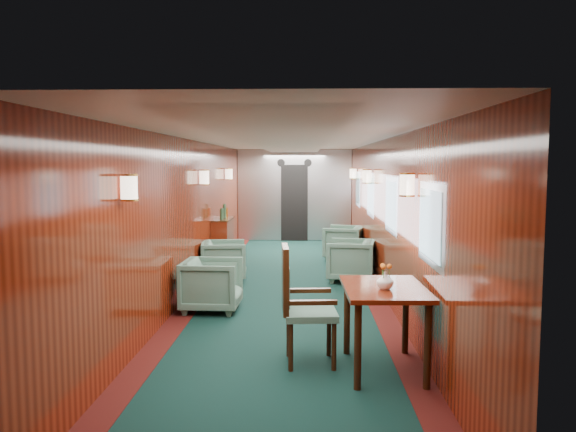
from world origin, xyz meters
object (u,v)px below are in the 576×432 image
object	(u,v)px
side_chair	(299,300)
armchair_left_far	(224,260)
armchair_right_near	(351,260)
dining_table	(384,300)
credenza	(223,242)
armchair_right_far	(344,242)
armchair_left_near	(212,285)

from	to	relation	value
side_chair	armchair_left_far	world-z (taller)	side_chair
side_chair	armchair_right_near	xyz separation A→B (m)	(0.84, 4.05, -0.29)
dining_table	side_chair	xyz separation A→B (m)	(-0.83, 0.16, -0.05)
credenza	armchair_right_far	distance (m)	2.60
armchair_left_far	armchair_right_near	bearing A→B (deg)	-97.76
dining_table	credenza	distance (m)	6.07
side_chair	armchair_left_far	xyz separation A→B (m)	(-1.36, 4.04, -0.31)
armchair_right_far	armchair_left_far	bearing A→B (deg)	-28.76
credenza	armchair_right_near	xyz separation A→B (m)	(2.42, -1.35, -0.13)
armchair_left_far	armchair_right_far	distance (m)	3.15
dining_table	armchair_left_near	world-z (taller)	dining_table
armchair_left_near	armchair_left_far	size ratio (longest dim) A/B	1.03
dining_table	credenza	bearing A→B (deg)	111.76
side_chair	armchair_right_far	xyz separation A→B (m)	(0.87, 6.27, -0.29)
dining_table	armchair_left_near	xyz separation A→B (m)	(-2.06, 2.19, -0.34)
armchair_left_far	armchair_right_near	world-z (taller)	armchair_right_near
armchair_left_near	credenza	bearing A→B (deg)	7.59
dining_table	armchair_right_far	world-z (taller)	dining_table
dining_table	armchair_right_far	distance (m)	6.44
credenza	armchair_left_near	world-z (taller)	credenza
dining_table	armchair_left_far	bearing A→B (deg)	115.89
armchair_left_far	credenza	bearing A→B (deg)	1.04
side_chair	credenza	world-z (taller)	credenza
side_chair	armchair_left_far	distance (m)	4.27
armchair_left_far	armchair_right_far	size ratio (longest dim) A/B	0.97
credenza	armchair_right_near	bearing A→B (deg)	-29.25
side_chair	armchair_right_far	world-z (taller)	side_chair
armchair_right_near	side_chair	bearing A→B (deg)	-1.76
side_chair	armchair_left_near	bearing A→B (deg)	116.89
credenza	armchair_left_near	bearing A→B (deg)	-84.13
dining_table	armchair_right_near	world-z (taller)	dining_table
armchair_left_far	dining_table	bearing A→B (deg)	-160.56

